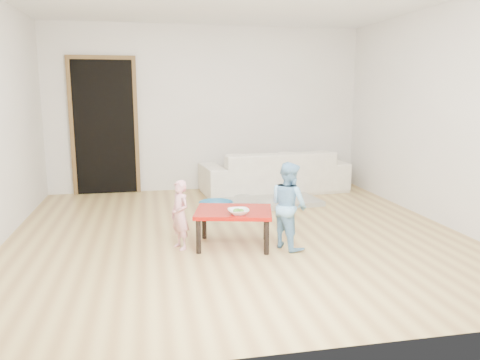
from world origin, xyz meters
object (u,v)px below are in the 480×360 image
object	(u,v)px
bowl	(238,212)
child_pink	(180,215)
child_blue	(289,205)
basin	(216,207)
sofa	(274,171)
red_table	(234,228)

from	to	relation	value
bowl	child_pink	bearing A→B (deg)	159.85
child_pink	child_blue	distance (m)	1.11
bowl	basin	world-z (taller)	bowl
sofa	child_pink	size ratio (longest dim) A/B	3.20
bowl	red_table	bearing A→B (deg)	95.17
bowl	basin	bearing A→B (deg)	89.95
child_blue	basin	world-z (taller)	child_blue
child_blue	red_table	bearing A→B (deg)	50.84
child_pink	child_blue	world-z (taller)	child_blue
basin	red_table	bearing A→B (deg)	-90.71
red_table	basin	distance (m)	1.39
sofa	basin	size ratio (longest dim) A/B	4.97
bowl	child_blue	xyz separation A→B (m)	(0.53, 0.03, 0.03)
red_table	child_blue	bearing A→B (deg)	-15.35
sofa	child_pink	bearing A→B (deg)	50.65
red_table	bowl	distance (m)	0.28
child_blue	basin	distance (m)	1.66
bowl	child_blue	distance (m)	0.53
child_pink	red_table	bearing A→B (deg)	60.05
child_blue	child_pink	bearing A→B (deg)	56.78
bowl	child_blue	world-z (taller)	child_blue
red_table	sofa	bearing A→B (deg)	65.94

